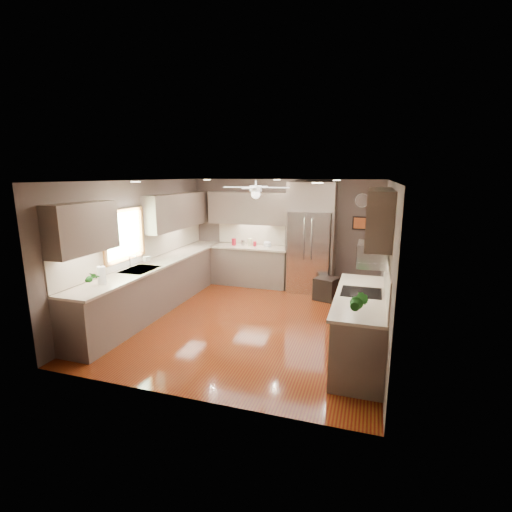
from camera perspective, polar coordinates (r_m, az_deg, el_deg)
The scene contains 28 objects.
floor at distance 6.84m, azimuth -0.80°, elevation -9.92°, with size 5.00×5.00×0.00m, color #54120B.
ceiling at distance 6.33m, azimuth -0.87°, elevation 11.51°, with size 5.00×5.00×0.00m, color white.
wall_back at distance 8.84m, azimuth 4.29°, elevation 3.58°, with size 4.50×4.50×0.00m, color brown.
wall_front at distance 4.25m, azimuth -11.58°, elevation -6.31°, with size 4.50×4.50×0.00m, color brown.
wall_left at distance 7.48m, azimuth -17.43°, elevation 1.44°, with size 5.00×5.00×0.00m, color brown.
wall_right at distance 6.16m, azimuth 19.45°, elevation -0.96°, with size 5.00×5.00×0.00m, color brown.
canister_a at distance 8.91m, azimuth -3.43°, elevation 2.17°, with size 0.11×0.11×0.17m, color maroon.
canister_b at distance 8.88m, azimuth -2.02°, elevation 2.07°, with size 0.08×0.08×0.13m, color silver.
canister_c at distance 8.80m, azimuth -0.95°, elevation 2.13°, with size 0.11×0.11×0.18m, color #C1BE90.
canister_d at distance 8.78m, azimuth -0.18°, elevation 1.89°, with size 0.08×0.08×0.12m, color maroon.
soap_bottle at distance 7.39m, azimuth -16.35°, elevation -0.34°, with size 0.08×0.09×0.19m, color white.
potted_plant_left at distance 6.06m, azimuth -24.11°, elevation -3.06°, with size 0.16×0.11×0.31m, color #185016.
potted_plant_right at distance 4.57m, azimuth 15.59°, elevation -6.89°, with size 0.20×0.16×0.36m, color #185016.
bowl at distance 8.71m, azimuth 1.73°, elevation 1.60°, with size 0.22×0.22×0.05m, color #C1BE90.
left_run at distance 7.62m, azimuth -14.58°, elevation -4.13°, with size 0.65×4.70×1.45m.
back_run at distance 8.90m, azimuth -0.78°, elevation -1.35°, with size 1.85×0.65×1.45m.
uppers at distance 7.29m, azimuth -4.65°, elevation 6.63°, with size 4.50×4.70×0.95m.
window at distance 7.02m, azimuth -19.70°, elevation 3.08°, with size 0.05×1.12×0.92m.
sink at distance 6.97m, azimuth -17.43°, elevation -2.22°, with size 0.50×0.70×0.32m.
refrigerator at distance 8.39m, azimuth 8.40°, elevation 2.58°, with size 1.06×0.75×2.45m.
right_run at distance 5.62m, azimuth 15.78°, elevation -10.18°, with size 0.70×2.20×1.45m.
microwave at distance 5.57m, azimuth 17.46°, elevation 0.25°, with size 0.43×0.55×0.34m.
ceiling_fan at distance 6.62m, azimuth -0.03°, elevation 10.10°, with size 1.18×1.18×0.32m.
recessed_lights at distance 6.72m, azimuth -0.10°, elevation 11.51°, with size 2.84×3.14×0.01m.
wall_clock at distance 8.51m, azimuth 16.01°, elevation 8.22°, with size 0.30×0.03×0.30m.
framed_print at distance 8.55m, azimuth 15.81°, elevation 4.88°, with size 0.36×0.03×0.30m.
stool at distance 8.02m, azimuth 10.75°, elevation -4.93°, with size 0.54×0.54×0.50m.
paper_towel at distance 6.18m, azimuth -22.66°, elevation -2.79°, with size 0.12×0.12×0.31m.
Camera 1 is at (2.00, -6.01, 2.59)m, focal length 26.00 mm.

